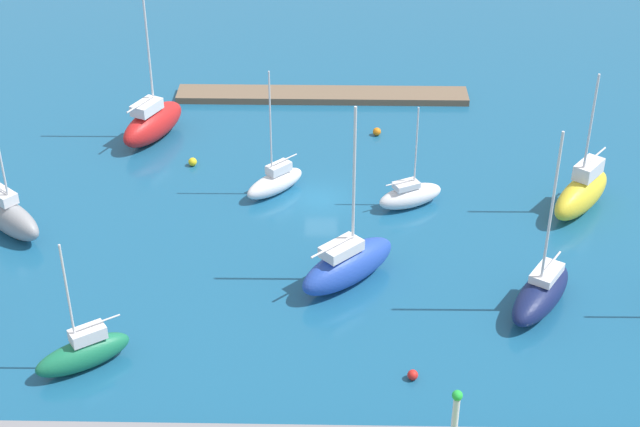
{
  "coord_description": "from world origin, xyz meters",
  "views": [
    {
      "loc": [
        -1.11,
        62.76,
        37.91
      ],
      "look_at": [
        0.0,
        4.44,
        1.5
      ],
      "focal_mm": 54.06,
      "sensor_mm": 36.0,
      "label": 1
    }
  ],
  "objects_px": {
    "harbor_beacon": "(455,415)",
    "sailboat_navy_far_north": "(541,293)",
    "pier_dock": "(322,95)",
    "sailboat_red_far_south": "(153,122)",
    "sailboat_white_mid_basin": "(410,195)",
    "mooring_buoy_yellow": "(193,162)",
    "sailboat_gray_west_end": "(10,216)",
    "sailboat_white_east_end": "(275,182)",
    "sailboat_green_off_beacon": "(83,352)",
    "sailboat_yellow_lone_north": "(582,192)",
    "mooring_buoy_red": "(413,375)",
    "sailboat_blue_by_breakwater": "(348,264)",
    "mooring_buoy_orange": "(377,132)"
  },
  "relations": [
    {
      "from": "sailboat_navy_far_north",
      "to": "mooring_buoy_red",
      "type": "bearing_deg",
      "value": -18.31
    },
    {
      "from": "mooring_buoy_red",
      "to": "sailboat_navy_far_north",
      "type": "bearing_deg",
      "value": -140.77
    },
    {
      "from": "sailboat_blue_by_breakwater",
      "to": "sailboat_red_far_south",
      "type": "xyz_separation_m",
      "value": [
        16.32,
        -20.34,
        0.1
      ]
    },
    {
      "from": "harbor_beacon",
      "to": "sailboat_navy_far_north",
      "type": "bearing_deg",
      "value": -117.24
    },
    {
      "from": "sailboat_red_far_south",
      "to": "mooring_buoy_red",
      "type": "bearing_deg",
      "value": -119.8
    },
    {
      "from": "pier_dock",
      "to": "sailboat_white_mid_basin",
      "type": "xyz_separation_m",
      "value": [
        -6.91,
        18.87,
        0.62
      ]
    },
    {
      "from": "sailboat_blue_by_breakwater",
      "to": "harbor_beacon",
      "type": "bearing_deg",
      "value": -115.65
    },
    {
      "from": "sailboat_green_off_beacon",
      "to": "sailboat_gray_west_end",
      "type": "xyz_separation_m",
      "value": [
        8.53,
        -14.35,
        0.33
      ]
    },
    {
      "from": "harbor_beacon",
      "to": "sailboat_yellow_lone_north",
      "type": "xyz_separation_m",
      "value": [
        -12.05,
        -25.57,
        -1.96
      ]
    },
    {
      "from": "mooring_buoy_orange",
      "to": "mooring_buoy_red",
      "type": "bearing_deg",
      "value": 92.09
    },
    {
      "from": "mooring_buoy_yellow",
      "to": "sailboat_gray_west_end",
      "type": "bearing_deg",
      "value": 41.16
    },
    {
      "from": "sailboat_gray_west_end",
      "to": "mooring_buoy_yellow",
      "type": "distance_m",
      "value": 15.54
    },
    {
      "from": "sailboat_white_mid_basin",
      "to": "mooring_buoy_yellow",
      "type": "bearing_deg",
      "value": 134.31
    },
    {
      "from": "pier_dock",
      "to": "sailboat_gray_west_end",
      "type": "height_order",
      "value": "sailboat_gray_west_end"
    },
    {
      "from": "sailboat_navy_far_north",
      "to": "mooring_buoy_red",
      "type": "distance_m",
      "value": 11.09
    },
    {
      "from": "sailboat_white_east_end",
      "to": "mooring_buoy_red",
      "type": "xyz_separation_m",
      "value": [
        -9.24,
        21.13,
        -0.66
      ]
    },
    {
      "from": "sailboat_navy_far_north",
      "to": "mooring_buoy_orange",
      "type": "bearing_deg",
      "value": -125.46
    },
    {
      "from": "sailboat_blue_by_breakwater",
      "to": "mooring_buoy_yellow",
      "type": "distance_m",
      "value": 20.09
    },
    {
      "from": "sailboat_gray_west_end",
      "to": "sailboat_white_east_end",
      "type": "distance_m",
      "value": 19.57
    },
    {
      "from": "sailboat_white_mid_basin",
      "to": "sailboat_blue_by_breakwater",
      "type": "height_order",
      "value": "sailboat_blue_by_breakwater"
    },
    {
      "from": "sailboat_green_off_beacon",
      "to": "mooring_buoy_yellow",
      "type": "xyz_separation_m",
      "value": [
        -3.14,
        -24.56,
        -0.74
      ]
    },
    {
      "from": "harbor_beacon",
      "to": "sailboat_red_far_south",
      "type": "distance_m",
      "value": 42.44
    },
    {
      "from": "mooring_buoy_red",
      "to": "pier_dock",
      "type": "bearing_deg",
      "value": -81.2
    },
    {
      "from": "sailboat_white_mid_basin",
      "to": "sailboat_gray_west_end",
      "type": "distance_m",
      "value": 29.15
    },
    {
      "from": "sailboat_navy_far_north",
      "to": "sailboat_green_off_beacon",
      "type": "xyz_separation_m",
      "value": [
        27.88,
        6.27,
        -0.1
      ]
    },
    {
      "from": "sailboat_gray_west_end",
      "to": "sailboat_white_mid_basin",
      "type": "bearing_deg",
      "value": 49.47
    },
    {
      "from": "sailboat_white_mid_basin",
      "to": "sailboat_red_far_south",
      "type": "bearing_deg",
      "value": 126.83
    },
    {
      "from": "sailboat_blue_by_breakwater",
      "to": "mooring_buoy_red",
      "type": "distance_m",
      "value": 10.31
    },
    {
      "from": "sailboat_navy_far_north",
      "to": "sailboat_red_far_south",
      "type": "distance_m",
      "value": 36.66
    },
    {
      "from": "sailboat_white_east_end",
      "to": "sailboat_yellow_lone_north",
      "type": "bearing_deg",
      "value": 129.64
    },
    {
      "from": "harbor_beacon",
      "to": "sailboat_yellow_lone_north",
      "type": "relative_size",
      "value": 0.33
    },
    {
      "from": "sailboat_white_east_end",
      "to": "mooring_buoy_orange",
      "type": "height_order",
      "value": "sailboat_white_east_end"
    },
    {
      "from": "sailboat_gray_west_end",
      "to": "sailboat_yellow_lone_north",
      "type": "height_order",
      "value": "sailboat_gray_west_end"
    },
    {
      "from": "sailboat_blue_by_breakwater",
      "to": "mooring_buoy_yellow",
      "type": "height_order",
      "value": "sailboat_blue_by_breakwater"
    },
    {
      "from": "sailboat_white_mid_basin",
      "to": "mooring_buoy_red",
      "type": "xyz_separation_m",
      "value": [
        0.99,
        19.37,
        -0.61
      ]
    },
    {
      "from": "sailboat_blue_by_breakwater",
      "to": "mooring_buoy_orange",
      "type": "bearing_deg",
      "value": 38.98
    },
    {
      "from": "sailboat_white_mid_basin",
      "to": "sailboat_red_far_south",
      "type": "relative_size",
      "value": 0.59
    },
    {
      "from": "pier_dock",
      "to": "sailboat_navy_far_north",
      "type": "height_order",
      "value": "sailboat_navy_far_north"
    },
    {
      "from": "sailboat_navy_far_north",
      "to": "sailboat_red_far_south",
      "type": "bearing_deg",
      "value": -96.15
    },
    {
      "from": "sailboat_gray_west_end",
      "to": "mooring_buoy_red",
      "type": "relative_size",
      "value": 19.82
    },
    {
      "from": "pier_dock",
      "to": "harbor_beacon",
      "type": "bearing_deg",
      "value": 99.5
    },
    {
      "from": "sailboat_green_off_beacon",
      "to": "sailboat_white_east_end",
      "type": "xyz_separation_m",
      "value": [
        -10.08,
        -20.4,
        -0.1
      ]
    },
    {
      "from": "harbor_beacon",
      "to": "sailboat_red_far_south",
      "type": "relative_size",
      "value": 0.27
    },
    {
      "from": "sailboat_navy_far_north",
      "to": "mooring_buoy_orange",
      "type": "xyz_separation_m",
      "value": [
        9.69,
        -23.9,
        -0.83
      ]
    },
    {
      "from": "sailboat_yellow_lone_north",
      "to": "mooring_buoy_red",
      "type": "height_order",
      "value": "sailboat_yellow_lone_north"
    },
    {
      "from": "sailboat_yellow_lone_north",
      "to": "sailboat_red_far_south",
      "type": "xyz_separation_m",
      "value": [
        33.71,
        -10.87,
        0.0
      ]
    },
    {
      "from": "harbor_beacon",
      "to": "sailboat_gray_west_end",
      "type": "xyz_separation_m",
      "value": [
        29.43,
        -21.65,
        -2.09
      ]
    },
    {
      "from": "mooring_buoy_red",
      "to": "sailboat_gray_west_end",
      "type": "bearing_deg",
      "value": -28.44
    },
    {
      "from": "sailboat_blue_by_breakwater",
      "to": "sailboat_green_off_beacon",
      "type": "bearing_deg",
      "value": 165.5
    },
    {
      "from": "sailboat_yellow_lone_north",
      "to": "sailboat_green_off_beacon",
      "type": "bearing_deg",
      "value": -23.0
    }
  ]
}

